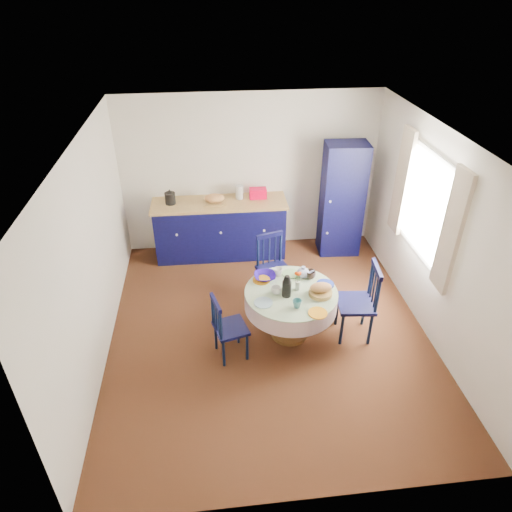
{
  "coord_description": "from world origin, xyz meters",
  "views": [
    {
      "loc": [
        -0.66,
        -4.44,
        3.97
      ],
      "look_at": [
        -0.14,
        0.2,
        1.02
      ],
      "focal_mm": 32.0,
      "sensor_mm": 36.0,
      "label": 1
    }
  ],
  "objects_px": {
    "pantry_cabinet": "(342,200)",
    "kitchen_counter": "(220,227)",
    "chair_right": "(359,301)",
    "mug_a": "(276,290)",
    "chair_left": "(228,327)",
    "chair_far": "(273,267)",
    "mug_b": "(297,304)",
    "cobalt_bowl": "(265,277)",
    "mug_d": "(278,272)",
    "mug_c": "(310,274)",
    "dining_table": "(292,299)"
  },
  "relations": [
    {
      "from": "chair_far",
      "to": "mug_b",
      "type": "height_order",
      "value": "chair_far"
    },
    {
      "from": "chair_left",
      "to": "kitchen_counter",
      "type": "bearing_deg",
      "value": -15.78
    },
    {
      "from": "pantry_cabinet",
      "to": "mug_b",
      "type": "relative_size",
      "value": 17.05
    },
    {
      "from": "chair_far",
      "to": "mug_c",
      "type": "bearing_deg",
      "value": -73.1
    },
    {
      "from": "mug_c",
      "to": "cobalt_bowl",
      "type": "bearing_deg",
      "value": 175.57
    },
    {
      "from": "kitchen_counter",
      "to": "pantry_cabinet",
      "type": "height_order",
      "value": "pantry_cabinet"
    },
    {
      "from": "chair_right",
      "to": "cobalt_bowl",
      "type": "xyz_separation_m",
      "value": [
        -1.12,
        0.38,
        0.19
      ]
    },
    {
      "from": "mug_c",
      "to": "mug_d",
      "type": "relative_size",
      "value": 1.21
    },
    {
      "from": "chair_far",
      "to": "mug_c",
      "type": "height_order",
      "value": "chair_far"
    },
    {
      "from": "chair_right",
      "to": "mug_c",
      "type": "xyz_separation_m",
      "value": [
        -0.55,
        0.34,
        0.21
      ]
    },
    {
      "from": "kitchen_counter",
      "to": "chair_right",
      "type": "height_order",
      "value": "kitchen_counter"
    },
    {
      "from": "mug_b",
      "to": "mug_a",
      "type": "bearing_deg",
      "value": 124.88
    },
    {
      "from": "dining_table",
      "to": "mug_a",
      "type": "bearing_deg",
      "value": -175.18
    },
    {
      "from": "chair_right",
      "to": "pantry_cabinet",
      "type": "bearing_deg",
      "value": 177.62
    },
    {
      "from": "chair_far",
      "to": "mug_a",
      "type": "xyz_separation_m",
      "value": [
        -0.09,
        -0.85,
        0.25
      ]
    },
    {
      "from": "pantry_cabinet",
      "to": "mug_b",
      "type": "bearing_deg",
      "value": -113.14
    },
    {
      "from": "dining_table",
      "to": "mug_b",
      "type": "relative_size",
      "value": 10.57
    },
    {
      "from": "mug_a",
      "to": "pantry_cabinet",
      "type": "bearing_deg",
      "value": 55.98
    },
    {
      "from": "chair_left",
      "to": "chair_far",
      "type": "height_order",
      "value": "chair_far"
    },
    {
      "from": "kitchen_counter",
      "to": "chair_far",
      "type": "distance_m",
      "value": 1.41
    },
    {
      "from": "chair_left",
      "to": "cobalt_bowl",
      "type": "relative_size",
      "value": 3.18
    },
    {
      "from": "kitchen_counter",
      "to": "cobalt_bowl",
      "type": "height_order",
      "value": "kitchen_counter"
    },
    {
      "from": "chair_right",
      "to": "cobalt_bowl",
      "type": "distance_m",
      "value": 1.2
    },
    {
      "from": "chair_left",
      "to": "mug_c",
      "type": "bearing_deg",
      "value": -78.84
    },
    {
      "from": "chair_far",
      "to": "chair_right",
      "type": "relative_size",
      "value": 0.93
    },
    {
      "from": "dining_table",
      "to": "chair_left",
      "type": "xyz_separation_m",
      "value": [
        -0.8,
        -0.28,
        -0.13
      ]
    },
    {
      "from": "dining_table",
      "to": "mug_c",
      "type": "height_order",
      "value": "dining_table"
    },
    {
      "from": "chair_far",
      "to": "mug_d",
      "type": "height_order",
      "value": "chair_far"
    },
    {
      "from": "mug_b",
      "to": "chair_right",
      "type": "bearing_deg",
      "value": 14.74
    },
    {
      "from": "pantry_cabinet",
      "to": "chair_left",
      "type": "bearing_deg",
      "value": -127.38
    },
    {
      "from": "mug_b",
      "to": "chair_left",
      "type": "bearing_deg",
      "value": 178.3
    },
    {
      "from": "kitchen_counter",
      "to": "pantry_cabinet",
      "type": "distance_m",
      "value": 1.96
    },
    {
      "from": "mug_b",
      "to": "cobalt_bowl",
      "type": "xyz_separation_m",
      "value": [
        -0.29,
        0.6,
        -0.02
      ]
    },
    {
      "from": "chair_left",
      "to": "pantry_cabinet",
      "type": "bearing_deg",
      "value": -56.09
    },
    {
      "from": "mug_a",
      "to": "mug_d",
      "type": "distance_m",
      "value": 0.38
    },
    {
      "from": "kitchen_counter",
      "to": "chair_right",
      "type": "distance_m",
      "value": 2.68
    },
    {
      "from": "chair_right",
      "to": "mug_a",
      "type": "distance_m",
      "value": 1.05
    },
    {
      "from": "dining_table",
      "to": "mug_d",
      "type": "xyz_separation_m",
      "value": [
        -0.12,
        0.36,
        0.17
      ]
    },
    {
      "from": "chair_left",
      "to": "mug_d",
      "type": "height_order",
      "value": "chair_left"
    },
    {
      "from": "pantry_cabinet",
      "to": "chair_left",
      "type": "xyz_separation_m",
      "value": [
        -1.94,
        -2.24,
        -0.48
      ]
    },
    {
      "from": "kitchen_counter",
      "to": "chair_right",
      "type": "bearing_deg",
      "value": -52.49
    },
    {
      "from": "chair_left",
      "to": "mug_b",
      "type": "distance_m",
      "value": 0.86
    },
    {
      "from": "pantry_cabinet",
      "to": "chair_left",
      "type": "relative_size",
      "value": 2.13
    },
    {
      "from": "chair_left",
      "to": "mug_c",
      "type": "distance_m",
      "value": 1.24
    },
    {
      "from": "mug_d",
      "to": "mug_b",
      "type": "bearing_deg",
      "value": -79.92
    },
    {
      "from": "pantry_cabinet",
      "to": "kitchen_counter",
      "type": "bearing_deg",
      "value": -179.77
    },
    {
      "from": "kitchen_counter",
      "to": "mug_d",
      "type": "distance_m",
      "value": 1.85
    },
    {
      "from": "mug_b",
      "to": "mug_d",
      "type": "bearing_deg",
      "value": 100.08
    },
    {
      "from": "pantry_cabinet",
      "to": "chair_right",
      "type": "bearing_deg",
      "value": -95.03
    },
    {
      "from": "mug_b",
      "to": "cobalt_bowl",
      "type": "distance_m",
      "value": 0.67
    }
  ]
}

